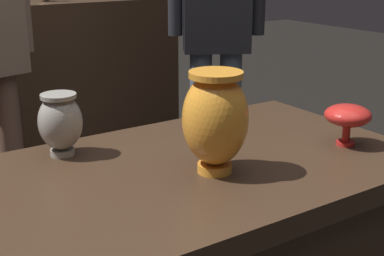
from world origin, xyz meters
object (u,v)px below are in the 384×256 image
object	(u,v)px
vase_tall_behind	(348,116)
visitor_near_right	(217,20)
vase_left_accent	(60,122)
vase_centerpiece	(215,118)

from	to	relation	value
vase_tall_behind	visitor_near_right	world-z (taller)	visitor_near_right
vase_left_accent	visitor_near_right	world-z (taller)	visitor_near_right
vase_left_accent	vase_centerpiece	bearing A→B (deg)	-50.39
vase_left_accent	visitor_near_right	bearing A→B (deg)	39.48
vase_left_accent	visitor_near_right	xyz separation A→B (m)	(1.16, 0.96, 0.07)
vase_tall_behind	vase_left_accent	world-z (taller)	vase_left_accent
vase_tall_behind	vase_left_accent	bearing A→B (deg)	151.82
vase_centerpiece	vase_tall_behind	xyz separation A→B (m)	(0.38, -0.04, -0.05)
visitor_near_right	vase_left_accent	bearing A→B (deg)	70.03
vase_tall_behind	vase_left_accent	distance (m)	0.70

